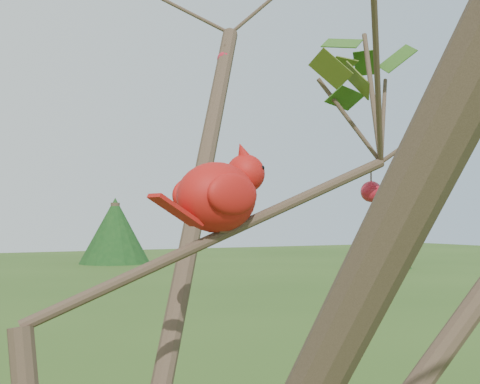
{
  "coord_description": "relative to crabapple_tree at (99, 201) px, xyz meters",
  "views": [
    {
      "loc": [
        -0.17,
        -0.78,
        2.1
      ],
      "look_at": [
        0.29,
        0.09,
        2.14
      ],
      "focal_mm": 45.0,
      "sensor_mm": 36.0,
      "label": 1
    }
  ],
  "objects": [
    {
      "name": "crabapple_tree",
      "position": [
        0.0,
        0.0,
        0.0
      ],
      "size": [
        2.35,
        2.05,
        2.95
      ],
      "color": "#3A2B1F",
      "rests_on": "ground"
    },
    {
      "name": "cardinal",
      "position": [
        0.22,
        0.1,
        0.02
      ],
      "size": [
        0.23,
        0.14,
        0.16
      ],
      "rotation": [
        0.0,
        0.0,
        0.27
      ],
      "color": "red",
      "rests_on": "ground"
    }
  ]
}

